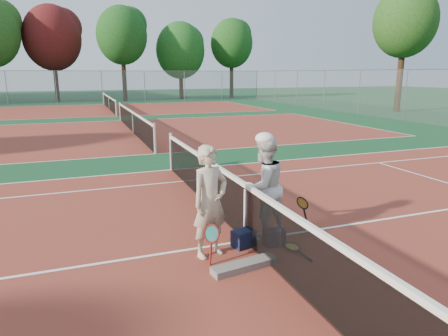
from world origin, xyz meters
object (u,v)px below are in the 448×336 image
object	(u,v)px
racket_spare	(292,248)
sports_bag_navy	(244,238)
net_main	(246,213)
water_bottle	(279,238)
player_b	(263,187)
sports_bag_purple	(274,237)
player_a	(210,202)
racket_black_held	(302,211)
racket_red	(212,244)

from	to	relation	value
racket_spare	sports_bag_navy	distance (m)	0.80
net_main	water_bottle	world-z (taller)	net_main
net_main	player_b	size ratio (longest dim) A/B	6.23
player_b	sports_bag_navy	size ratio (longest dim) A/B	4.92
net_main	sports_bag_navy	bearing A→B (deg)	-120.91
sports_bag_purple	player_a	bearing A→B (deg)	178.88
player_a	racket_black_held	world-z (taller)	player_a
racket_spare	sports_bag_purple	xyz separation A→B (m)	(-0.18, 0.29, 0.09)
sports_bag_navy	water_bottle	size ratio (longest dim) A/B	1.19
racket_black_held	water_bottle	xyz separation A→B (m)	(-0.85, -0.69, -0.13)
player_a	player_b	xyz separation A→B (m)	(1.13, 0.46, 0.00)
net_main	racket_black_held	distance (m)	1.34
sports_bag_navy	sports_bag_purple	size ratio (longest dim) A/B	1.09
player_a	sports_bag_purple	size ratio (longest dim) A/B	5.36
player_a	racket_black_held	size ratio (longest dim) A/B	3.14
sports_bag_purple	player_b	bearing A→B (deg)	87.91
net_main	racket_black_held	size ratio (longest dim) A/B	19.67
racket_black_held	racket_spare	bearing A→B (deg)	23.76
player_a	racket_red	xyz separation A→B (m)	(-0.06, -0.24, -0.58)
player_a	sports_bag_navy	xyz separation A→B (m)	(0.61, 0.10, -0.74)
player_b	racket_red	bearing A→B (deg)	13.31
racket_red	sports_bag_purple	size ratio (longest dim) A/B	1.80
player_a	player_b	world-z (taller)	player_b
racket_black_held	net_main	bearing A→B (deg)	-14.53
sports_bag_navy	racket_red	bearing A→B (deg)	-153.09
player_a	racket_spare	distance (m)	1.56
racket_red	net_main	bearing A→B (deg)	-23.86
racket_red	water_bottle	distance (m)	1.23
sports_bag_navy	sports_bag_purple	xyz separation A→B (m)	(0.50, -0.12, -0.01)
player_a	racket_red	distance (m)	0.63
player_a	racket_black_held	xyz separation A→B (m)	(2.01, 0.59, -0.60)
player_b	water_bottle	bearing A→B (deg)	76.34
racket_red	sports_bag_purple	world-z (taller)	racket_red
net_main	racket_black_held	xyz separation A→B (m)	(1.28, 0.30, -0.23)
net_main	sports_bag_navy	world-z (taller)	net_main
racket_red	sports_bag_purple	bearing A→B (deg)	-47.40
racket_spare	net_main	bearing A→B (deg)	34.09
player_b	sports_bag_purple	world-z (taller)	player_b
racket_red	racket_black_held	distance (m)	2.22
player_a	racket_spare	size ratio (longest dim) A/B	2.92
net_main	racket_red	bearing A→B (deg)	-145.92
player_b	water_bottle	distance (m)	0.92
racket_black_held	racket_spare	distance (m)	1.18
player_a	sports_bag_purple	distance (m)	1.33
water_bottle	racket_spare	bearing A→B (deg)	-60.05
player_b	racket_red	world-z (taller)	player_b
sports_bag_navy	racket_black_held	bearing A→B (deg)	19.43
player_a	sports_bag_navy	world-z (taller)	player_a
player_a	sports_bag_purple	xyz separation A→B (m)	(1.11, -0.02, -0.74)
player_a	sports_bag_navy	bearing A→B (deg)	-11.02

